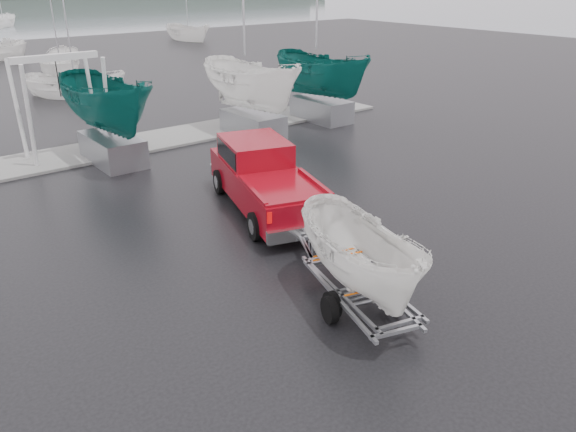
{
  "coord_description": "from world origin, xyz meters",
  "views": [
    {
      "loc": [
        -8.08,
        -9.93,
        7.02
      ],
      "look_at": [
        0.21,
        0.52,
        1.2
      ],
      "focal_mm": 35.0,
      "sensor_mm": 36.0,
      "label": 1
    }
  ],
  "objects_px": {
    "trailer_parked": "(364,205)",
    "boat_hoist": "(60,92)",
    "pickup_truck": "(263,175)",
    "trailer_hitched": "(364,199)"
  },
  "relations": [
    {
      "from": "trailer_parked",
      "to": "boat_hoist",
      "type": "xyz_separation_m",
      "value": [
        -1.39,
        15.3,
        0.21
      ]
    },
    {
      "from": "trailer_parked",
      "to": "boat_hoist",
      "type": "bearing_deg",
      "value": 109.45
    },
    {
      "from": "boat_hoist",
      "to": "pickup_truck",
      "type": "bearing_deg",
      "value": -71.05
    },
    {
      "from": "trailer_hitched",
      "to": "boat_hoist",
      "type": "bearing_deg",
      "value": 111.61
    },
    {
      "from": "trailer_hitched",
      "to": "boat_hoist",
      "type": "xyz_separation_m",
      "value": [
        -1.2,
        15.46,
        -0.03
      ]
    },
    {
      "from": "trailer_hitched",
      "to": "trailer_parked",
      "type": "distance_m",
      "value": 0.35
    },
    {
      "from": "pickup_truck",
      "to": "trailer_parked",
      "type": "bearing_deg",
      "value": -88.83
    },
    {
      "from": "boat_hoist",
      "to": "trailer_parked",
      "type": "bearing_deg",
      "value": -84.82
    },
    {
      "from": "trailer_parked",
      "to": "pickup_truck",
      "type": "bearing_deg",
      "value": 88.26
    },
    {
      "from": "pickup_truck",
      "to": "boat_hoist",
      "type": "distance_m",
      "value": 9.82
    }
  ]
}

